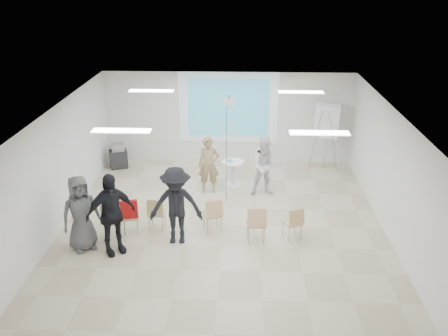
{
  "coord_description": "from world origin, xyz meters",
  "views": [
    {
      "loc": [
        0.45,
        -11.08,
        6.06
      ],
      "look_at": [
        0.0,
        0.8,
        1.25
      ],
      "focal_mm": 40.0,
      "sensor_mm": 36.0,
      "label": 1
    }
  ],
  "objects_px": {
    "player_left": "(209,161)",
    "chair_far_left": "(113,219)",
    "chair_center": "(213,213)",
    "laptop": "(157,211)",
    "player_right": "(266,163)",
    "audience_outer": "(80,209)",
    "chair_right_inner": "(256,222)",
    "chair_right_far": "(294,221)",
    "flipchart_easel": "(327,122)",
    "av_cart": "(118,156)",
    "audience_left": "(110,209)",
    "chair_left_inner": "(156,211)",
    "audience_mid": "(176,201)",
    "chair_left_mid": "(130,215)",
    "pedestal_table": "(233,172)"
  },
  "relations": [
    {
      "from": "audience_left",
      "to": "flipchart_easel",
      "type": "bearing_deg",
      "value": 8.78
    },
    {
      "from": "chair_center",
      "to": "chair_far_left",
      "type": "bearing_deg",
      "value": 172.35
    },
    {
      "from": "chair_right_inner",
      "to": "pedestal_table",
      "type": "bearing_deg",
      "value": 95.93
    },
    {
      "from": "flipchart_easel",
      "to": "av_cart",
      "type": "height_order",
      "value": "flipchart_easel"
    },
    {
      "from": "audience_left",
      "to": "chair_far_left",
      "type": "bearing_deg",
      "value": 68.3
    },
    {
      "from": "chair_right_far",
      "to": "audience_outer",
      "type": "bearing_deg",
      "value": 162.13
    },
    {
      "from": "chair_far_left",
      "to": "audience_left",
      "type": "relative_size",
      "value": 0.44
    },
    {
      "from": "flipchart_easel",
      "to": "laptop",
      "type": "bearing_deg",
      "value": -115.91
    },
    {
      "from": "player_left",
      "to": "chair_far_left",
      "type": "distance_m",
      "value": 3.56
    },
    {
      "from": "laptop",
      "to": "audience_left",
      "type": "xyz_separation_m",
      "value": [
        -0.81,
        -1.16,
        0.65
      ]
    },
    {
      "from": "chair_left_inner",
      "to": "chair_far_left",
      "type": "bearing_deg",
      "value": -146.53
    },
    {
      "from": "player_left",
      "to": "chair_left_inner",
      "type": "bearing_deg",
      "value": -121.06
    },
    {
      "from": "chair_left_mid",
      "to": "chair_left_inner",
      "type": "bearing_deg",
      "value": 4.48
    },
    {
      "from": "player_right",
      "to": "chair_far_left",
      "type": "height_order",
      "value": "player_right"
    },
    {
      "from": "chair_left_mid",
      "to": "chair_center",
      "type": "height_order",
      "value": "chair_center"
    },
    {
      "from": "player_right",
      "to": "audience_left",
      "type": "relative_size",
      "value": 0.86
    },
    {
      "from": "laptop",
      "to": "audience_outer",
      "type": "distance_m",
      "value": 1.92
    },
    {
      "from": "chair_far_left",
      "to": "chair_right_inner",
      "type": "xyz_separation_m",
      "value": [
        3.37,
        0.0,
        -0.02
      ]
    },
    {
      "from": "player_right",
      "to": "audience_mid",
      "type": "height_order",
      "value": "audience_mid"
    },
    {
      "from": "chair_right_inner",
      "to": "audience_mid",
      "type": "xyz_separation_m",
      "value": [
        -1.86,
        -0.0,
        0.51
      ]
    },
    {
      "from": "player_right",
      "to": "av_cart",
      "type": "relative_size",
      "value": 2.31
    },
    {
      "from": "player_left",
      "to": "flipchart_easel",
      "type": "xyz_separation_m",
      "value": [
        3.56,
        1.87,
        0.64
      ]
    },
    {
      "from": "player_right",
      "to": "audience_left",
      "type": "bearing_deg",
      "value": -143.56
    },
    {
      "from": "audience_outer",
      "to": "laptop",
      "type": "bearing_deg",
      "value": -1.47
    },
    {
      "from": "chair_right_far",
      "to": "audience_left",
      "type": "relative_size",
      "value": 0.38
    },
    {
      "from": "player_left",
      "to": "chair_right_inner",
      "type": "distance_m",
      "value": 3.16
    },
    {
      "from": "chair_left_mid",
      "to": "laptop",
      "type": "relative_size",
      "value": 2.64
    },
    {
      "from": "player_left",
      "to": "chair_right_far",
      "type": "distance_m",
      "value": 3.48
    },
    {
      "from": "laptop",
      "to": "av_cart",
      "type": "relative_size",
      "value": 0.38
    },
    {
      "from": "chair_center",
      "to": "av_cart",
      "type": "relative_size",
      "value": 1.09
    },
    {
      "from": "chair_right_far",
      "to": "audience_outer",
      "type": "xyz_separation_m",
      "value": [
        -4.87,
        -0.57,
        0.51
      ]
    },
    {
      "from": "chair_left_mid",
      "to": "audience_left",
      "type": "distance_m",
      "value": 1.09
    },
    {
      "from": "player_right",
      "to": "audience_outer",
      "type": "height_order",
      "value": "audience_outer"
    },
    {
      "from": "audience_mid",
      "to": "av_cart",
      "type": "relative_size",
      "value": 2.62
    },
    {
      "from": "player_right",
      "to": "audience_mid",
      "type": "relative_size",
      "value": 0.88
    },
    {
      "from": "pedestal_table",
      "to": "chair_far_left",
      "type": "bearing_deg",
      "value": -129.75
    },
    {
      "from": "flipchart_easel",
      "to": "av_cart",
      "type": "bearing_deg",
      "value": -155.93
    },
    {
      "from": "audience_left",
      "to": "av_cart",
      "type": "bearing_deg",
      "value": 67.16
    },
    {
      "from": "chair_left_inner",
      "to": "chair_center",
      "type": "height_order",
      "value": "chair_center"
    },
    {
      "from": "chair_left_mid",
      "to": "chair_center",
      "type": "distance_m",
      "value": 2.01
    },
    {
      "from": "chair_center",
      "to": "laptop",
      "type": "distance_m",
      "value": 1.41
    },
    {
      "from": "pedestal_table",
      "to": "audience_mid",
      "type": "xyz_separation_m",
      "value": [
        -1.24,
        -3.31,
        0.63
      ]
    },
    {
      "from": "audience_left",
      "to": "flipchart_easel",
      "type": "height_order",
      "value": "audience_left"
    },
    {
      "from": "chair_far_left",
      "to": "chair_left_mid",
      "type": "bearing_deg",
      "value": 46.95
    },
    {
      "from": "player_right",
      "to": "laptop",
      "type": "xyz_separation_m",
      "value": [
        -2.75,
        -2.11,
        -0.49
      ]
    },
    {
      "from": "audience_left",
      "to": "chair_left_mid",
      "type": "bearing_deg",
      "value": 41.31
    },
    {
      "from": "pedestal_table",
      "to": "audience_mid",
      "type": "relative_size",
      "value": 0.37
    },
    {
      "from": "player_right",
      "to": "chair_right_far",
      "type": "bearing_deg",
      "value": -83.36
    },
    {
      "from": "chair_right_far",
      "to": "audience_outer",
      "type": "distance_m",
      "value": 4.93
    },
    {
      "from": "player_left",
      "to": "laptop",
      "type": "height_order",
      "value": "player_left"
    }
  ]
}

